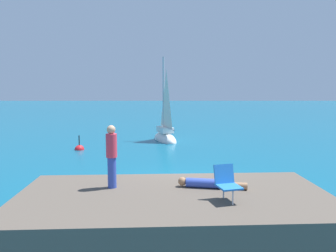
# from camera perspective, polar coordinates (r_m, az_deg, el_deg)

# --- Properties ---
(ground_plane) EXTENTS (160.00, 160.00, 0.00)m
(ground_plane) POSITION_cam_1_polar(r_m,az_deg,el_deg) (12.09, 2.17, -10.70)
(ground_plane) COLOR #0F5675
(shore_ledge) EXTENTS (7.78, 4.08, 1.07)m
(shore_ledge) POSITION_cam_1_polar(r_m,az_deg,el_deg) (8.19, 1.24, -15.43)
(shore_ledge) COLOR brown
(shore_ledge) RESTS_ON ground
(boulder_seaward) EXTENTS (1.58, 1.40, 0.92)m
(boulder_seaward) POSITION_cam_1_polar(r_m,az_deg,el_deg) (10.14, -11.55, -14.33)
(boulder_seaward) COLOR #505046
(boulder_seaward) RESTS_ON ground
(boulder_inland) EXTENTS (1.78, 1.60, 1.01)m
(boulder_inland) POSITION_cam_1_polar(r_m,az_deg,el_deg) (10.10, 7.09, -14.33)
(boulder_inland) COLOR brown
(boulder_inland) RESTS_ON ground
(sailboat_near) EXTENTS (2.20, 3.50, 6.31)m
(sailboat_near) POSITION_cam_1_polar(r_m,az_deg,el_deg) (22.35, -0.32, -1.70)
(sailboat_near) COLOR white
(sailboat_near) RESTS_ON ground
(person_sunbather) EXTENTS (1.75, 0.47, 0.25)m
(person_sunbather) POSITION_cam_1_polar(r_m,az_deg,el_deg) (8.49, 7.36, -10.04)
(person_sunbather) COLOR #334CB2
(person_sunbather) RESTS_ON shore_ledge
(person_standing) EXTENTS (0.28, 0.28, 1.62)m
(person_standing) POSITION_cam_1_polar(r_m,az_deg,el_deg) (8.39, -9.72, -5.00)
(person_standing) COLOR #334CB2
(person_standing) RESTS_ON shore_ledge
(beach_chair) EXTENTS (0.62, 0.70, 0.80)m
(beach_chair) POSITION_cam_1_polar(r_m,az_deg,el_deg) (7.59, 10.48, -9.57)
(beach_chair) COLOR blue
(beach_chair) RESTS_ON shore_ledge
(marker_buoy) EXTENTS (0.56, 0.56, 1.13)m
(marker_buoy) POSITION_cam_1_polar(r_m,az_deg,el_deg) (19.78, -15.16, -4.03)
(marker_buoy) COLOR red
(marker_buoy) RESTS_ON ground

